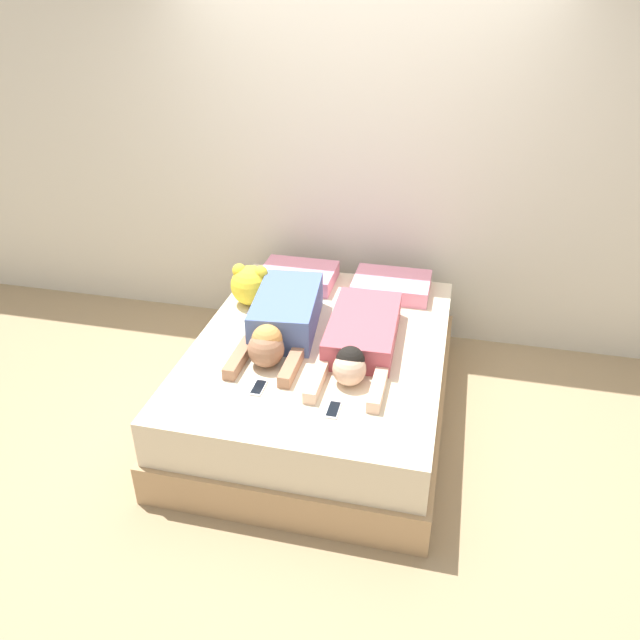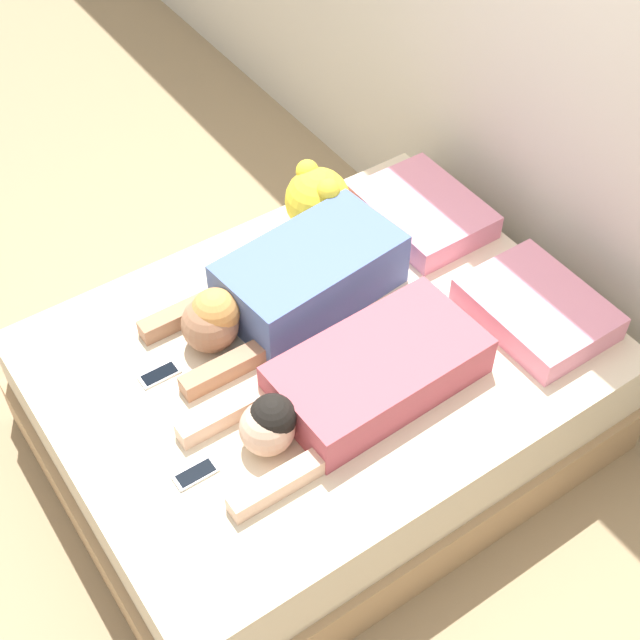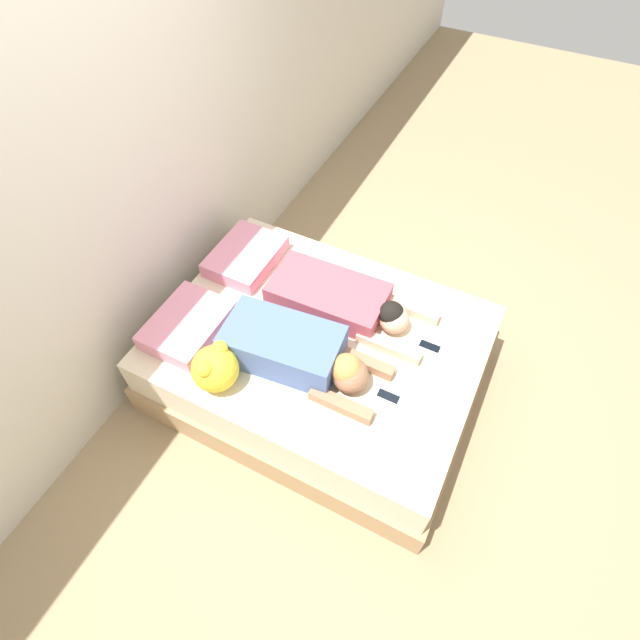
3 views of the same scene
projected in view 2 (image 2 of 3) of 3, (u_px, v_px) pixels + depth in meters
name	position (u px, v px, depth m)	size (l,w,h in m)	color
ground_plane	(320.00, 433.00, 3.61)	(12.00, 12.00, 0.00)	#9E8460
wall_back	(593.00, 61.00, 3.09)	(12.00, 0.06, 2.60)	beige
bed	(320.00, 393.00, 3.42)	(1.54, 2.00, 0.53)	tan
pillow_head_left	(423.00, 211.00, 3.65)	(0.52, 0.40, 0.11)	pink
pillow_head_right	(537.00, 309.00, 3.28)	(0.52, 0.40, 0.11)	pink
person_left	(287.00, 285.00, 3.28)	(0.44, 0.99, 0.24)	#4C66A5
person_right	(353.00, 383.00, 3.01)	(0.41, 1.06, 0.21)	#B24C59
cell_phone_left	(160.00, 375.00, 3.13)	(0.06, 0.15, 0.01)	silver
cell_phone_right	(196.00, 474.00, 2.85)	(0.06, 0.15, 0.01)	silver
plush_toy	(318.00, 199.00, 3.57)	(0.27, 0.27, 0.28)	yellow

